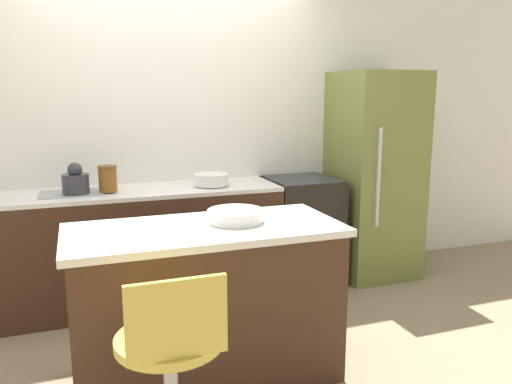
{
  "coord_description": "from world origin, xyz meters",
  "views": [
    {
      "loc": [
        -0.69,
        -3.47,
        1.6
      ],
      "look_at": [
        0.46,
        -0.29,
        0.94
      ],
      "focal_mm": 35.0,
      "sensor_mm": 36.0,
      "label": 1
    }
  ],
  "objects_px": {
    "stool_chair": "(172,376)",
    "kettle": "(76,181)",
    "refrigerator": "(374,175)",
    "mixing_bowl": "(212,179)",
    "oven_range": "(301,230)"
  },
  "relations": [
    {
      "from": "stool_chair",
      "to": "mixing_bowl",
      "type": "height_order",
      "value": "mixing_bowl"
    },
    {
      "from": "oven_range",
      "to": "stool_chair",
      "type": "bearing_deg",
      "value": -127.87
    },
    {
      "from": "mixing_bowl",
      "to": "refrigerator",
      "type": "bearing_deg",
      "value": 0.35
    },
    {
      "from": "oven_range",
      "to": "refrigerator",
      "type": "height_order",
      "value": "refrigerator"
    },
    {
      "from": "oven_range",
      "to": "refrigerator",
      "type": "distance_m",
      "value": 0.82
    },
    {
      "from": "kettle",
      "to": "stool_chair",
      "type": "bearing_deg",
      "value": -79.78
    },
    {
      "from": "refrigerator",
      "to": "oven_range",
      "type": "bearing_deg",
      "value": 176.97
    },
    {
      "from": "stool_chair",
      "to": "kettle",
      "type": "distance_m",
      "value": 1.95
    },
    {
      "from": "oven_range",
      "to": "refrigerator",
      "type": "xyz_separation_m",
      "value": [
        0.68,
        -0.04,
        0.45
      ]
    },
    {
      "from": "mixing_bowl",
      "to": "oven_range",
      "type": "bearing_deg",
      "value": 3.21
    },
    {
      "from": "stool_chair",
      "to": "mixing_bowl",
      "type": "xyz_separation_m",
      "value": [
        0.67,
        1.85,
        0.49
      ]
    },
    {
      "from": "refrigerator",
      "to": "kettle",
      "type": "relative_size",
      "value": 8.02
    },
    {
      "from": "stool_chair",
      "to": "kettle",
      "type": "height_order",
      "value": "kettle"
    },
    {
      "from": "refrigerator",
      "to": "mixing_bowl",
      "type": "height_order",
      "value": "refrigerator"
    },
    {
      "from": "kettle",
      "to": "mixing_bowl",
      "type": "relative_size",
      "value": 0.83
    }
  ]
}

